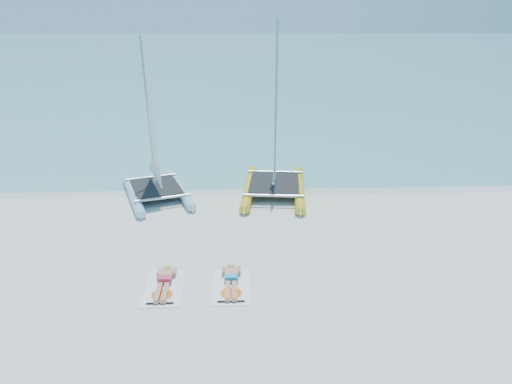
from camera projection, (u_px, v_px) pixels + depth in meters
ground at (239, 252)px, 15.31m from camera, size 140.00×140.00×0.00m
sea at (236, 55)px, 74.19m from camera, size 140.00×115.00×0.01m
wet_sand_strip at (238, 189)px, 20.45m from camera, size 140.00×1.40×0.01m
catamaran_blue at (153, 150)px, 19.18m from camera, size 3.51×5.02×6.23m
catamaran_yellow at (275, 137)px, 19.80m from camera, size 2.90×5.49×6.87m
towel_a at (164, 288)px, 13.33m from camera, size 1.00×1.85×0.02m
sunbather_a at (164, 281)px, 13.47m from camera, size 0.37×1.73×0.26m
towel_b at (231, 286)px, 13.41m from camera, size 1.00×1.85×0.02m
sunbather_b at (231, 279)px, 13.55m from camera, size 0.37×1.73×0.26m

